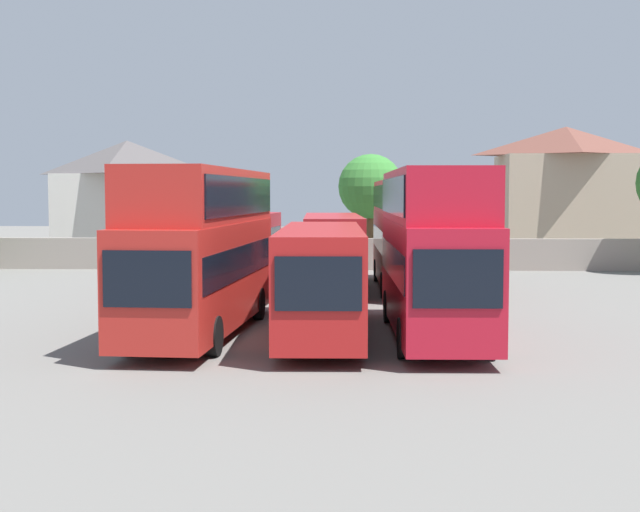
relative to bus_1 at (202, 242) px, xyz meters
The scene contains 11 objects.
ground 18.44m from the bus_1, 78.83° to the left, with size 140.00×140.00×0.00m, color slate.
depot_boundary_wall 23.62m from the bus_1, 81.38° to the left, with size 56.00×0.50×1.80m, color gray.
bus_1 is the anchor object (origin of this frame).
bus_2 3.82m from the bus_1, ahead, with size 2.73×11.64×3.32m.
bus_3 7.08m from the bus_1, ahead, with size 2.76×10.68×5.07m.
bus_4 13.67m from the bus_1, 93.22° to the left, with size 3.27×10.54×3.39m.
bus_5 13.83m from the bus_1, 74.52° to the left, with size 2.98×11.17×3.37m.
bus_6 15.03m from the bus_1, 62.28° to the left, with size 2.68×11.64×4.94m.
house_terrace_left 33.75m from the bus_1, 108.37° to the left, with size 8.54×8.16×7.90m.
house_terrace_centre 37.18m from the bus_1, 59.94° to the left, with size 8.84×6.44×8.75m.
tree_left_of_lot 26.45m from the bus_1, 77.67° to the left, with size 3.86×3.86×6.71m.
Camera 1 is at (1.20, -26.93, 4.40)m, focal length 49.61 mm.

